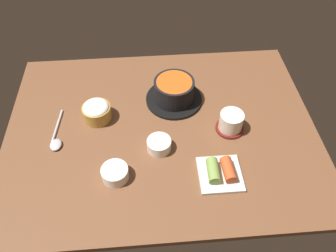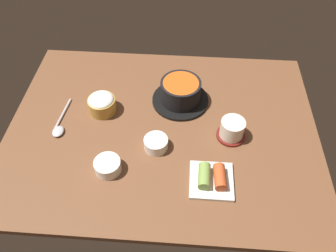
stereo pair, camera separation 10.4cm
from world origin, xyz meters
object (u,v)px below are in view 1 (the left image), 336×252
at_px(stone_pot, 174,92).
at_px(kimchi_plate, 220,172).
at_px(side_bowl_near, 115,173).
at_px(tea_cup_with_saucer, 231,122).
at_px(banchan_cup_center, 159,144).
at_px(rice_bowl, 97,111).
at_px(spoon, 56,139).

relative_size(stone_pot, kimchi_plate, 1.57).
bearing_deg(side_bowl_near, tea_cup_with_saucer, 22.90).
bearing_deg(side_bowl_near, banchan_cup_center, 35.25).
relative_size(tea_cup_with_saucer, side_bowl_near, 1.18).
distance_m(rice_bowl, spoon, 0.15).
bearing_deg(kimchi_plate, tea_cup_with_saucer, 69.73).
bearing_deg(side_bowl_near, stone_pot, 56.84).
bearing_deg(rice_bowl, side_bowl_near, -74.99).
distance_m(banchan_cup_center, spoon, 0.33).
distance_m(stone_pot, rice_bowl, 0.27).
xyz_separation_m(stone_pot, banchan_cup_center, (-0.06, -0.21, -0.02)).
bearing_deg(spoon, tea_cup_with_saucer, 0.33).
distance_m(rice_bowl, banchan_cup_center, 0.24).
bearing_deg(tea_cup_with_saucer, spoon, -179.67).
relative_size(rice_bowl, tea_cup_with_saucer, 1.01).
bearing_deg(side_bowl_near, spoon, 141.51).
distance_m(side_bowl_near, spoon, 0.24).
relative_size(rice_bowl, banchan_cup_center, 1.24).
distance_m(rice_bowl, kimchi_plate, 0.44).
relative_size(stone_pot, spoon, 1.13).
height_order(kimchi_plate, side_bowl_near, kimchi_plate).
xyz_separation_m(banchan_cup_center, spoon, (-0.32, 0.06, -0.01)).
relative_size(kimchi_plate, spoon, 0.72).
xyz_separation_m(rice_bowl, spoon, (-0.13, -0.09, -0.03)).
height_order(banchan_cup_center, spoon, banchan_cup_center).
bearing_deg(rice_bowl, tea_cup_with_saucer, -10.91).
distance_m(tea_cup_with_saucer, banchan_cup_center, 0.24).
relative_size(banchan_cup_center, side_bowl_near, 0.96).
bearing_deg(stone_pot, spoon, -158.78).
relative_size(rice_bowl, spoon, 0.53).
bearing_deg(banchan_cup_center, rice_bowl, 143.66).
bearing_deg(side_bowl_near, kimchi_plate, -3.53).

